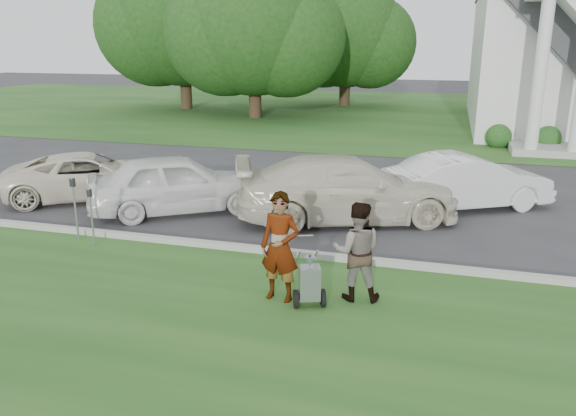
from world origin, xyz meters
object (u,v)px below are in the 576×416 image
at_px(tree_far, 182,22).
at_px(car_c, 347,189).
at_px(person_left, 280,248).
at_px(church, 572,11).
at_px(car_b, 177,183).
at_px(parking_meter_far, 75,201).
at_px(tree_left, 254,30).
at_px(car_d, 467,182).
at_px(striping_cart, 310,284).
at_px(tree_back, 346,37).
at_px(car_a, 90,176).
at_px(person_right, 357,252).
at_px(parking_meter_near, 91,210).

distance_m(tree_far, car_c, 26.66).
bearing_deg(person_left, church, 78.48).
bearing_deg(car_b, parking_meter_far, 122.99).
xyz_separation_m(tree_left, car_d, (11.96, -16.54, -4.36)).
bearing_deg(striping_cart, tree_back, 78.49).
height_order(church, car_a, church).
xyz_separation_m(church, tree_far, (-23.01, 1.87, -0.25)).
distance_m(person_left, car_b, 6.14).
distance_m(tree_far, striping_cart, 31.15).
distance_m(tree_left, car_c, 21.02).
bearing_deg(church, parking_meter_far, -121.03).
bearing_deg(striping_cart, tree_far, 98.85).
xyz_separation_m(person_right, car_c, (-0.99, 4.61, -0.07)).
distance_m(church, parking_meter_near, 27.15).
xyz_separation_m(person_right, car_a, (-8.70, 4.65, -0.24)).
bearing_deg(person_right, tree_far, -68.57).
bearing_deg(tree_left, car_a, -86.10).
distance_m(person_right, car_d, 6.89).
distance_m(tree_far, car_b, 24.90).
distance_m(person_left, car_a, 8.96).
bearing_deg(tree_left, parking_meter_far, -81.64).
bearing_deg(car_b, church, -65.06).
distance_m(tree_far, parking_meter_near, 27.30).
xyz_separation_m(tree_left, car_c, (8.96, -18.52, -4.28)).
height_order(person_left, car_a, person_left).
bearing_deg(tree_back, person_right, -79.17).
relative_size(tree_back, person_left, 4.83).
relative_size(church, tree_far, 2.07).
bearing_deg(church, person_left, -108.72).
bearing_deg(person_left, parking_meter_near, 170.13).
xyz_separation_m(church, person_right, (-7.06, -24.25, -5.03)).
xyz_separation_m(tree_left, striping_cart, (9.23, -23.66, -4.67)).
bearing_deg(car_a, car_b, -133.94).
xyz_separation_m(church, car_b, (-12.59, -20.20, -5.14)).
bearing_deg(tree_far, car_d, -47.40).
xyz_separation_m(striping_cart, car_d, (2.73, 7.13, 0.32)).
xyz_separation_m(tree_left, person_left, (8.66, -23.53, -4.12)).
bearing_deg(striping_cart, person_right, 15.64).
distance_m(parking_meter_far, car_d, 10.23).
bearing_deg(church, car_d, -105.95).
relative_size(person_right, parking_meter_far, 1.20).
xyz_separation_m(tree_far, car_d, (17.96, -19.54, -4.94)).
bearing_deg(tree_far, tree_left, -26.56).
height_order(tree_back, car_c, tree_back).
bearing_deg(striping_cart, parking_meter_near, 142.42).
xyz_separation_m(person_left, car_d, (3.31, 6.99, -0.24)).
distance_m(tree_left, car_a, 19.04).
relative_size(tree_far, car_b, 2.49).
distance_m(tree_far, person_left, 30.67).
xyz_separation_m(tree_left, parking_meter_far, (3.21, -21.82, -4.16)).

